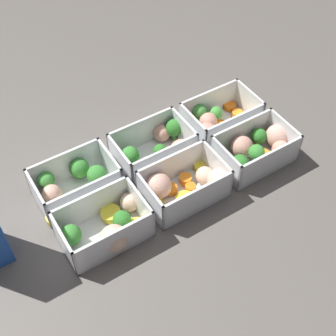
{
  "coord_description": "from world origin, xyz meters",
  "views": [
    {
      "loc": [
        -0.32,
        -0.51,
        0.72
      ],
      "look_at": [
        0.0,
        0.0,
        0.02
      ],
      "focal_mm": 50.0,
      "sensor_mm": 36.0,
      "label": 1
    }
  ],
  "objects_px": {
    "container_near_center": "(186,185)",
    "container_far_center": "(159,148)",
    "container_near_left": "(108,227)",
    "container_far_right": "(215,121)",
    "container_far_left": "(73,183)",
    "container_near_right": "(257,148)"
  },
  "relations": [
    {
      "from": "container_near_center",
      "to": "container_far_left",
      "type": "relative_size",
      "value": 1.13
    },
    {
      "from": "container_far_center",
      "to": "container_near_left",
      "type": "bearing_deg",
      "value": -147.49
    },
    {
      "from": "container_near_center",
      "to": "container_far_left",
      "type": "distance_m",
      "value": 0.22
    },
    {
      "from": "container_far_center",
      "to": "container_far_right",
      "type": "xyz_separation_m",
      "value": [
        0.14,
        0.01,
        -0.0
      ]
    },
    {
      "from": "container_near_left",
      "to": "container_far_center",
      "type": "bearing_deg",
      "value": 32.51
    },
    {
      "from": "container_near_center",
      "to": "container_far_right",
      "type": "xyz_separation_m",
      "value": [
        0.15,
        0.11,
        0.0
      ]
    },
    {
      "from": "container_near_right",
      "to": "container_far_right",
      "type": "bearing_deg",
      "value": 101.94
    },
    {
      "from": "container_near_right",
      "to": "container_near_left",
      "type": "bearing_deg",
      "value": -178.71
    },
    {
      "from": "container_far_right",
      "to": "container_near_center",
      "type": "bearing_deg",
      "value": -143.29
    },
    {
      "from": "container_near_right",
      "to": "container_far_left",
      "type": "distance_m",
      "value": 0.37
    },
    {
      "from": "container_far_left",
      "to": "container_far_right",
      "type": "relative_size",
      "value": 0.99
    },
    {
      "from": "container_far_center",
      "to": "container_far_right",
      "type": "distance_m",
      "value": 0.14
    },
    {
      "from": "container_near_center",
      "to": "container_far_right",
      "type": "height_order",
      "value": "same"
    },
    {
      "from": "container_far_center",
      "to": "container_near_right",
      "type": "bearing_deg",
      "value": -32.0
    },
    {
      "from": "container_near_left",
      "to": "container_far_left",
      "type": "height_order",
      "value": "same"
    },
    {
      "from": "container_near_left",
      "to": "container_far_right",
      "type": "xyz_separation_m",
      "value": [
        0.32,
        0.12,
        -0.0
      ]
    },
    {
      "from": "container_near_center",
      "to": "container_far_center",
      "type": "distance_m",
      "value": 0.11
    },
    {
      "from": "container_near_left",
      "to": "container_near_center",
      "type": "xyz_separation_m",
      "value": [
        0.17,
        0.01,
        -0.0
      ]
    },
    {
      "from": "container_near_center",
      "to": "container_far_center",
      "type": "height_order",
      "value": "same"
    },
    {
      "from": "container_near_right",
      "to": "container_far_right",
      "type": "height_order",
      "value": "same"
    },
    {
      "from": "container_near_left",
      "to": "container_far_right",
      "type": "bearing_deg",
      "value": 20.28
    },
    {
      "from": "container_near_left",
      "to": "container_near_center",
      "type": "height_order",
      "value": "same"
    }
  ]
}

